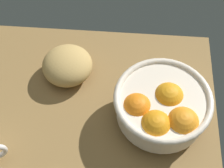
# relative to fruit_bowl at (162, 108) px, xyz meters

# --- Properties ---
(ground_plane) EXTENTS (0.67, 0.64, 0.03)m
(ground_plane) POSITION_rel_fruit_bowl_xyz_m (-0.18, -0.03, -0.08)
(ground_plane) COLOR olive
(fruit_bowl) EXTENTS (0.23, 0.23, 0.11)m
(fruit_bowl) POSITION_rel_fruit_bowl_xyz_m (0.00, 0.00, 0.00)
(fruit_bowl) COLOR beige
(fruit_bowl) RESTS_ON ground
(bread_loaf) EXTENTS (0.15, 0.15, 0.08)m
(bread_loaf) POSITION_rel_fruit_bowl_xyz_m (-0.25, 0.13, -0.03)
(bread_loaf) COLOR tan
(bread_loaf) RESTS_ON ground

